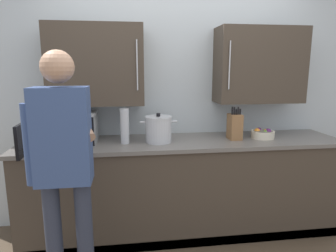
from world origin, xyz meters
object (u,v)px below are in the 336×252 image
(fruit_bowl, at_px, (263,134))
(person_figure, at_px, (63,159))
(thermos_flask, at_px, (125,126))
(microwave_oven, at_px, (64,129))
(knife_block, at_px, (235,126))
(stock_pot, at_px, (158,129))

(fruit_bowl, height_order, person_figure, person_figure)
(thermos_flask, bearing_deg, microwave_oven, 172.39)
(person_figure, bearing_deg, thermos_flask, 62.00)
(thermos_flask, height_order, person_figure, person_figure)
(microwave_oven, distance_m, knife_block, 1.57)
(microwave_oven, height_order, knife_block, knife_block)
(knife_block, bearing_deg, fruit_bowl, 0.87)
(fruit_bowl, height_order, stock_pot, stock_pot)
(person_figure, bearing_deg, stock_pot, 46.68)
(stock_pot, xyz_separation_m, person_figure, (-0.68, -0.73, -0.03))
(microwave_oven, bearing_deg, knife_block, -1.74)
(fruit_bowl, bearing_deg, microwave_oven, 178.66)
(microwave_oven, relative_size, thermos_flask, 2.28)
(fruit_bowl, xyz_separation_m, person_figure, (-1.70, -0.75, 0.05))
(stock_pot, height_order, thermos_flask, thermos_flask)
(microwave_oven, relative_size, stock_pot, 2.12)
(stock_pot, bearing_deg, thermos_flask, -178.56)
(fruit_bowl, bearing_deg, stock_pot, -178.82)
(microwave_oven, bearing_deg, thermos_flask, -7.61)
(fruit_bowl, xyz_separation_m, thermos_flask, (-1.32, -0.03, 0.12))
(fruit_bowl, height_order, knife_block, knife_block)
(person_figure, bearing_deg, fruit_bowl, 23.73)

